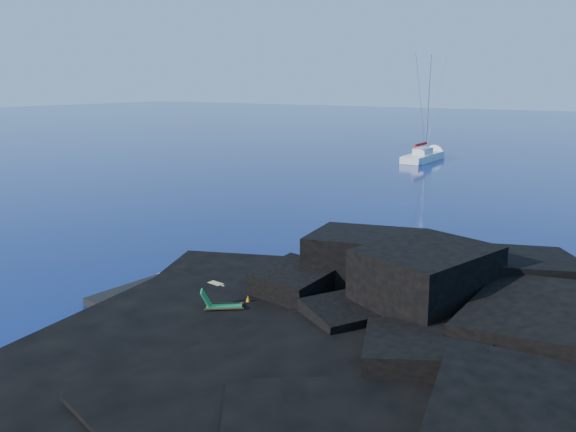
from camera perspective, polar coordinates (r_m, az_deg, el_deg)
name	(u,v)px	position (r m, az deg, el deg)	size (l,w,h in m)	color
ground	(120,292)	(28.06, -16.71, -7.38)	(400.00, 400.00, 0.00)	#030C35
headland	(402,333)	(23.17, 11.55, -11.59)	(24.00, 24.00, 3.60)	black
beach	(198,308)	(25.33, -9.10, -9.25)	(8.50, 6.00, 0.70)	black
surf_foam	(266,281)	(28.31, -2.22, -6.61)	(10.00, 8.00, 0.06)	white
sailboat	(424,161)	(73.81, 13.61, 5.50)	(2.62, 12.49, 13.10)	white
deck_chair	(224,301)	(23.48, -6.51, -8.58)	(1.68, 0.73, 1.15)	#1B793A
towel	(216,288)	(26.47, -7.35, -7.30)	(1.95, 0.92, 0.05)	silver
sunbather	(216,285)	(26.41, -7.36, -6.98)	(1.85, 0.49, 0.27)	tan
marker_cone	(248,302)	(24.14, -4.08, -8.66)	(0.36, 0.36, 0.55)	orange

